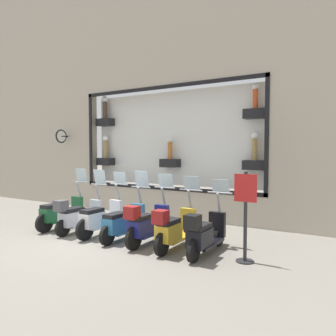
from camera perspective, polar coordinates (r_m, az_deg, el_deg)
The scene contains 10 objects.
ground_plane at distance 8.40m, azimuth -13.08°, elevation -12.31°, with size 120.00×120.00×0.00m, color gray.
building_facade at distance 11.48m, azimuth 0.01°, elevation 20.33°, with size 1.19×36.00×10.94m.
scooter_black_0 at distance 7.06m, azimuth 6.32°, elevation -11.35°, with size 1.79×0.61×1.55m.
scooter_yellow_1 at distance 7.39m, azimuth 0.97°, elevation -10.58°, with size 1.80×0.61×1.59m.
scooter_navy_2 at distance 7.79m, azimuth -3.84°, elevation -9.80°, with size 1.81×0.60×1.62m.
scooter_teal_3 at distance 8.28m, azimuth -7.93°, elevation -9.45°, with size 1.79×0.60×1.68m.
scooter_white_4 at distance 8.76m, azimuth -11.76°, elevation -8.65°, with size 1.81×0.61×1.62m.
scooter_silver_5 at distance 9.23m, azimuth -15.51°, elevation -8.02°, with size 1.79×0.60×1.66m.
scooter_green_6 at distance 9.83m, azimuth -18.23°, elevation -7.49°, with size 1.81×0.60×1.67m.
shop_sign_post at distance 6.70m, azimuth 13.32°, elevation -7.65°, with size 0.36×0.45×1.81m.
Camera 1 is at (-5.79, -5.66, 2.22)m, focal length 35.00 mm.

